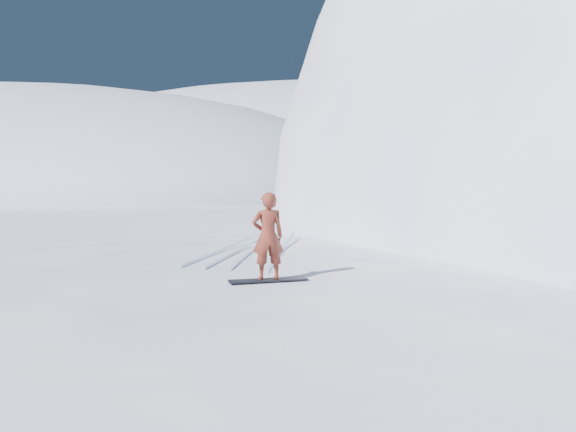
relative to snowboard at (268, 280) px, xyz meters
name	(u,v)px	position (x,y,z in m)	size (l,w,h in m)	color
ground	(210,430)	(-0.53, -1.32, -2.41)	(400.00, 400.00, 0.00)	white
near_ridge	(321,380)	(0.47, 1.68, -2.41)	(36.00, 28.00, 4.80)	white
far_ridge_c	(298,175)	(-40.53, 108.68, -2.41)	(140.00, 90.00, 36.00)	white
wind_bumps	(235,384)	(-1.09, 0.80, -2.41)	(16.00, 14.40, 1.00)	white
snowboard	(268,280)	(0.00, 0.00, 0.00)	(1.47, 0.27, 0.02)	black
snowboarder	(268,236)	(0.00, 0.00, 0.81)	(0.58, 0.38, 1.60)	maroon
board_tracks	(253,246)	(-1.98, 3.61, 0.01)	(2.62, 5.97, 0.04)	silver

